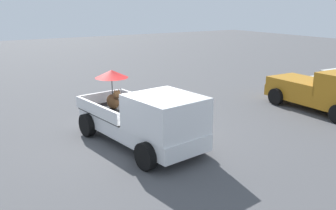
% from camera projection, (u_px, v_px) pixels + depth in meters
% --- Properties ---
extents(ground_plane, '(80.00, 80.00, 0.00)m').
position_uv_depth(ground_plane, '(139.00, 143.00, 12.11)').
color(ground_plane, '#4C4C4F').
extents(pickup_truck_main, '(5.25, 2.78, 2.22)m').
position_uv_depth(pickup_truck_main, '(146.00, 119.00, 11.54)').
color(pickup_truck_main, black).
rests_on(pickup_truck_main, ground).
extents(pickup_truck_red, '(4.83, 2.22, 1.80)m').
position_uv_depth(pickup_truck_red, '(325.00, 91.00, 15.52)').
color(pickup_truck_red, black).
rests_on(pickup_truck_red, ground).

